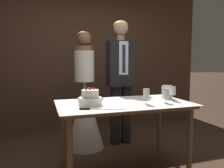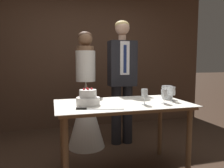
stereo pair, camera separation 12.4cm
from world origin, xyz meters
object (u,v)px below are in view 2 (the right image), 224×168
Objects in this scene: cake_table at (122,111)px; wine_glass_far at (172,92)px; tiered_cake at (88,98)px; wine_glass_near at (144,93)px; bride at (86,106)px; hurricane_candle at (167,93)px; wine_glass_middle at (164,94)px; groom at (122,76)px; cake_knife at (91,109)px.

wine_glass_far reaches higher than cake_table.
wine_glass_near is (0.58, -0.14, 0.05)m from tiered_cake.
hurricane_candle is at bearing -41.08° from bride.
bride is (-0.70, 1.01, -0.29)m from wine_glass_middle.
cake_table is 0.79× the size of groom.
hurricane_candle is (0.60, 0.09, 0.17)m from cake_table.
wine_glass_middle is at bearing -149.91° from wine_glass_far.
wine_glass_middle is (0.23, 0.00, -0.01)m from wine_glass_near.
wine_glass_far is at bearing 30.09° from wine_glass_middle.
tiered_cake is 0.96m from wine_glass_far.
cake_knife is 2.76× the size of hurricane_candle.
cake_knife is 0.83m from wine_glass_middle.
bride reaches higher than cake_table.
cake_table is at bearing -72.09° from bride.
hurricane_candle is (0.99, 0.11, 0.01)m from tiered_cake.
hurricane_candle is (0.18, 0.25, -0.03)m from wine_glass_middle.
groom reaches higher than wine_glass_far.
bride is (-0.27, 0.85, -0.09)m from cake_table.
wine_glass_far is at bearing -71.99° from groom.
groom reaches higher than hurricane_candle.
wine_glass_middle reaches higher than cake_table.
bride reaches higher than hurricane_candle.
bride is 0.91× the size of groom.
cake_knife is at bearing -147.71° from cake_table.
hurricane_candle reaches higher than cake_table.
tiered_cake is at bearing -176.18° from cake_table.
wine_glass_middle is 0.96× the size of hurricane_candle.
wine_glass_middle is 0.18m from wine_glass_far.
bride reaches higher than cake_knife.
wine_glass_far is 1.04× the size of hurricane_candle.
tiered_cake is at bearing 170.28° from wine_glass_middle.
bride reaches higher than wine_glass_far.
bride reaches higher than tiered_cake.
wine_glass_middle is at bearing -21.22° from cake_table.
cake_knife is (-0.01, -0.22, -0.06)m from tiered_cake.
tiered_cake is 1.47× the size of wine_glass_near.
bride is at bearing 179.96° from groom.
cake_table is at bearing -107.92° from groom.
groom reaches higher than cake_table.
cake_knife is at bearing -169.82° from wine_glass_far.
wine_glass_near and wine_glass_far have the same top height.
wine_glass_far is 0.10× the size of bride.
groom is (0.27, 0.85, 0.33)m from cake_table.
bride is at bearing 82.82° from tiered_cake.
hurricane_candle is 1.19m from bride.
cake_knife is at bearing -92.53° from tiered_cake.
wine_glass_far is at bearing 13.19° from wine_glass_near.
tiered_cake is 0.13× the size of groom.
cake_knife is 2.67× the size of wine_glass_near.
wine_glass_near is (0.59, 0.08, 0.11)m from cake_knife.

